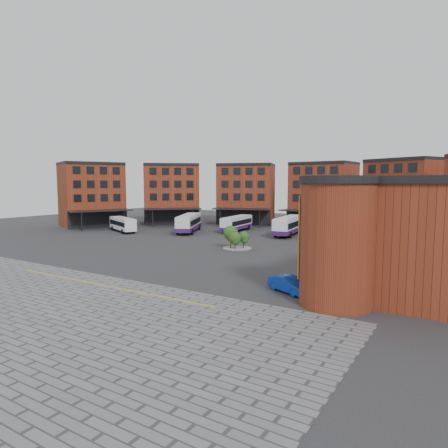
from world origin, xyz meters
The scene contains 13 objects.
ground centered at (0.00, 0.00, 0.00)m, with size 160.00×160.00×0.00m, color #28282B.
paving_zone centered at (2.00, -22.00, 0.01)m, with size 50.00×22.00×0.02m, color slate.
yellow_line centered at (2.00, -14.00, 0.03)m, with size 26.00×0.15×0.02m, color gold.
main_building centered at (-4.77, 38.25, 7.23)m, with size 94.14×42.48×14.60m.
east_building centered at (28.70, -3.06, 5.29)m, with size 17.40×15.40×10.60m.
tree_island centered at (1.90, 11.55, 1.83)m, with size 4.40×4.40×3.55m.
bus_a centered at (-28.40, 17.67, 1.72)m, with size 10.23×6.55×2.89m.
bus_b centered at (-16.40, 24.24, 1.93)m, with size 8.09×12.66×3.56m.
bus_c centered at (-8.96, 30.76, 1.68)m, with size 3.72×11.21×3.10m.
bus_d centered at (2.60, 30.75, 1.92)m, with size 4.44×12.81×3.54m.
bus_e centered at (16.20, 30.21, 1.50)m, with size 7.19×9.50×2.77m.
bus_f centered at (19.74, 23.52, 1.73)m, with size 11.43×6.96×3.19m.
blue_car centered at (18.33, -6.60, 0.75)m, with size 1.60×4.58×1.51m, color #0D37B0.
Camera 1 is at (32.19, -40.20, 10.09)m, focal length 32.00 mm.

